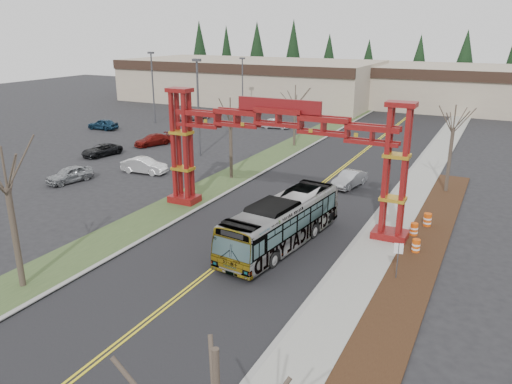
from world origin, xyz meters
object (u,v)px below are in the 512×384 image
Objects in this scene: light_pole_mid at (153,82)px; barrel_north at (427,220)px; parked_car_far_b at (193,114)px; street_sign at (398,254)px; gateway_arch at (278,137)px; bare_tree_median_far at (295,102)px; parked_car_mid_b at (103,124)px; barrel_mid at (414,230)px; retail_building_west at (251,81)px; parked_car_near_c at (102,150)px; bare_tree_median_mid at (230,120)px; barrel_south at (416,246)px; light_pole_far at (242,84)px; parked_car_mid_a at (153,140)px; bare_tree_right_far at (453,129)px; parked_car_far_a at (276,124)px; silver_sedan at (350,179)px; parked_car_near_a at (70,174)px; bare_tree_median_near at (7,189)px; transit_bus at (282,223)px; retail_building_east at (486,89)px; light_pole_near at (198,101)px; parked_car_near_b at (144,166)px.

barrel_north is (41.62, -23.84, -5.25)m from light_pole_mid.
parked_car_far_b is 2.55× the size of street_sign.
gateway_arch is 2.60× the size of bare_tree_median_far.
barrel_mid is at bearing 65.16° from parked_car_mid_b.
retail_building_west reaches higher than parked_car_mid_b.
parked_car_near_c is at bearing 120.62° from parked_car_far_b.
barrel_north is (0.53, 2.07, 0.03)m from barrel_mid.
bare_tree_median_mid is 7.96× the size of barrel_south.
parked_car_mid_a is at bearing -91.72° from light_pole_far.
retail_building_west is 6.28× the size of bare_tree_median_mid.
parked_car_near_c is 0.60× the size of bare_tree_right_far.
gateway_arch reaches higher than parked_car_far_a.
parked_car_mid_b reaches higher than silver_sedan.
parked_car_near_a is 0.55× the size of bare_tree_median_near.
barrel_north reaches higher than barrel_mid.
parked_car_mid_a reaches higher than barrel_south.
barrel_south is at bearing 24.94° from transit_bus.
retail_building_east is (40.00, 8.00, -0.25)m from retail_building_west.
parked_car_far_a reaches higher than barrel_north.
bare_tree_median_far is 0.96× the size of bare_tree_right_far.
retail_building_west is 51.46m from bare_tree_median_mid.
transit_bus is at bearing -58.81° from light_pole_far.
gateway_arch is 40.48m from parked_car_mid_b.
light_pole_mid reaches higher than gateway_arch.
retail_building_west is at bearing 115.33° from bare_tree_median_mid.
silver_sedan is at bearing -98.35° from retail_building_east.
street_sign reaches higher than parked_car_far_b.
retail_building_west is at bearing 133.67° from bare_tree_right_far.
bare_tree_median_far is 0.78× the size of light_pole_far.
light_pole_mid is at bearing -93.82° from retail_building_west.
retail_building_west is at bearing 124.85° from bare_tree_median_far.
light_pole_far is at bearing 127.75° from transit_bus.
light_pole_near reaches higher than parked_car_mid_b.
bare_tree_right_far is (7.89, 16.06, 3.81)m from transit_bus.
gateway_arch is at bearing -114.21° from parked_car_near_b.
retail_building_west is at bearing 112.92° from parked_car_near_a.
bare_tree_right_far is (44.90, -7.76, 4.63)m from parked_car_mid_b.
gateway_arch is at bearing -8.11° from parked_car_near_c.
parked_car_far_a is (5.88, 31.14, -0.07)m from parked_car_near_a.
parked_car_far_a is at bearing 105.10° from bare_tree_median_mid.
parked_car_near_c is 35.96m from barrel_south.
parked_car_far_b reaches higher than barrel_mid.
retail_building_east is 8.62× the size of parked_car_near_c.
retail_building_west is 72.42m from bare_tree_median_near.
silver_sedan is 19.11m from parked_car_near_b.
parked_car_near_c is at bearing 167.63° from barrel_mid.
bare_tree_median_far is at bearing 126.95° from barrel_south.
retail_building_east is 79.07m from bare_tree_median_near.
bare_tree_median_mid is (-10.11, 11.47, 3.81)m from transit_bus.
street_sign is (7.42, -1.35, 0.01)m from transit_bus.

